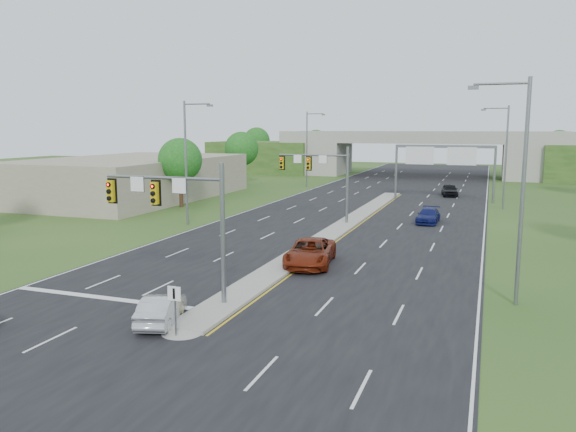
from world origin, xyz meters
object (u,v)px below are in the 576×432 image
(keep_right_sign, at_px, (175,302))
(car_far_c, at_px, (450,190))
(signal_mast_near, at_px, (180,208))
(signal_mast_far, at_px, (323,172))
(car_silver, at_px, (161,309))
(car_far_a, at_px, (310,252))
(car_far_b, at_px, (428,216))
(overpass, at_px, (420,157))
(sign_gantry, at_px, (443,157))

(keep_right_sign, xyz_separation_m, car_far_c, (7.27, 55.02, -0.71))
(signal_mast_near, xyz_separation_m, signal_mast_far, (0.00, 25.00, 0.00))
(signal_mast_far, xyz_separation_m, car_silver, (0.76, -28.16, -4.05))
(car_far_a, bearing_deg, signal_mast_near, -120.25)
(car_far_b, bearing_deg, signal_mast_near, -106.39)
(overpass, bearing_deg, car_far_b, -82.43)
(overpass, bearing_deg, signal_mast_far, -92.35)
(car_silver, bearing_deg, signal_mast_far, -105.38)
(signal_mast_far, height_order, overpass, overpass)
(signal_mast_far, distance_m, car_far_c, 27.57)
(car_silver, distance_m, car_far_a, 12.87)
(signal_mast_near, xyz_separation_m, car_far_c, (9.53, 50.57, -3.92))
(overpass, bearing_deg, signal_mast_near, -91.62)
(signal_mast_far, xyz_separation_m, sign_gantry, (8.95, 19.99, 0.51))
(keep_right_sign, xyz_separation_m, overpass, (0.00, 84.53, 2.04))
(overpass, distance_m, car_far_b, 52.19)
(car_far_b, height_order, car_far_c, car_far_c)
(car_silver, bearing_deg, car_far_a, -120.41)
(signal_mast_far, bearing_deg, car_silver, -88.45)
(car_far_a, bearing_deg, car_far_c, 73.70)
(sign_gantry, bearing_deg, signal_mast_far, -114.11)
(signal_mast_near, bearing_deg, keep_right_sign, -63.06)
(car_silver, height_order, car_far_a, car_far_a)
(sign_gantry, relative_size, car_far_a, 1.95)
(signal_mast_near, bearing_deg, car_silver, -76.42)
(sign_gantry, distance_m, car_far_a, 36.28)
(signal_mast_near, height_order, sign_gantry, signal_mast_near)
(sign_gantry, relative_size, car_far_c, 2.51)
(signal_mast_near, xyz_separation_m, sign_gantry, (8.95, 44.99, 0.51))
(overpass, relative_size, car_far_b, 17.59)
(overpass, height_order, car_far_a, overpass)
(signal_mast_near, relative_size, signal_mast_far, 1.00)
(car_far_a, distance_m, car_far_b, 19.80)
(keep_right_sign, bearing_deg, car_far_a, 83.80)
(keep_right_sign, height_order, car_silver, keep_right_sign)
(sign_gantry, height_order, car_far_c, sign_gantry)
(signal_mast_near, bearing_deg, sign_gantry, 78.75)
(signal_mast_far, distance_m, keep_right_sign, 29.71)
(car_far_c, bearing_deg, keep_right_sign, -106.33)
(overpass, height_order, car_silver, overpass)
(car_far_a, bearing_deg, sign_gantry, 73.39)
(car_far_b, bearing_deg, signal_mast_far, -158.08)
(signal_mast_far, xyz_separation_m, car_far_b, (9.13, 3.41, -4.05))
(car_far_b, bearing_deg, car_far_a, -104.30)
(sign_gantry, height_order, car_silver, sign_gantry)
(car_far_a, bearing_deg, signal_mast_far, 95.19)
(car_silver, bearing_deg, signal_mast_near, -93.35)
(sign_gantry, relative_size, overpass, 0.14)
(signal_mast_far, relative_size, car_far_c, 1.52)
(car_silver, distance_m, car_far_c, 54.44)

